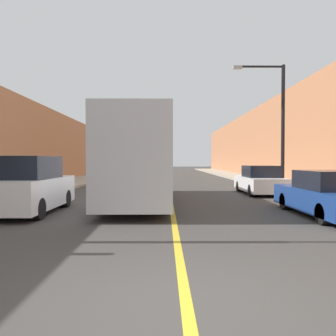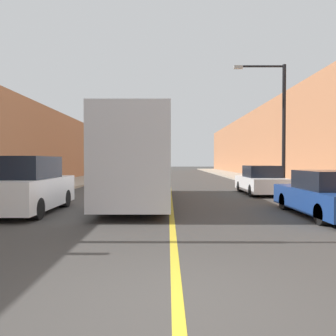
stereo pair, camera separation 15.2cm
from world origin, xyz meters
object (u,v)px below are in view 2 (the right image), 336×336
(car_right_mid, at_px, (260,181))
(parked_suv_left, at_px, (28,187))
(car_right_near, at_px, (325,196))
(street_lamp_right, at_px, (278,118))
(bus, at_px, (142,159))

(car_right_mid, bearing_deg, parked_suv_left, -147.07)
(parked_suv_left, xyz_separation_m, car_right_mid, (9.93, 6.43, -0.21))
(parked_suv_left, distance_m, car_right_near, 10.03)
(car_right_mid, xyz_separation_m, street_lamp_right, (1.22, 0.76, 3.57))
(parked_suv_left, relative_size, car_right_mid, 1.01)
(street_lamp_right, bearing_deg, car_right_mid, -148.06)
(bus, distance_m, car_right_near, 7.49)
(bus, height_order, car_right_near, bus)
(bus, xyz_separation_m, car_right_near, (6.28, -3.90, -1.22))
(parked_suv_left, height_order, car_right_mid, parked_suv_left)
(car_right_mid, relative_size, street_lamp_right, 0.62)
(bus, bearing_deg, street_lamp_right, 28.68)
(street_lamp_right, bearing_deg, car_right_near, -98.21)
(bus, distance_m, street_lamp_right, 8.79)
(bus, relative_size, street_lamp_right, 1.47)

